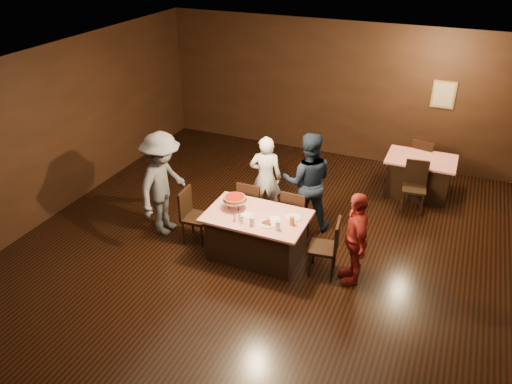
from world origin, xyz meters
TOP-DOWN VIEW (x-y plane):
  - room at (0.00, 0.01)m, footprint 10.00×10.04m
  - main_table at (-0.04, 0.58)m, footprint 1.60×1.00m
  - back_table at (2.06, 3.77)m, footprint 1.30×0.90m
  - chair_far_left at (-0.44, 1.33)m, footprint 0.42×0.42m
  - chair_far_right at (0.36, 1.33)m, footprint 0.43×0.43m
  - chair_end_left at (-1.14, 0.58)m, footprint 0.44×0.44m
  - chair_end_right at (1.06, 0.58)m, footprint 0.47×0.47m
  - chair_back_near at (2.06, 3.07)m, footprint 0.47×0.47m
  - chair_back_far at (2.06, 4.37)m, footprint 0.50×0.50m
  - diner_white_jacket at (-0.39, 1.79)m, footprint 0.66×0.52m
  - diner_navy_hoodie at (0.41, 1.74)m, footprint 1.04×0.91m
  - diner_grey_knit at (-1.79, 0.65)m, footprint 0.69×1.20m
  - diner_red_shirt at (1.52, 0.60)m, footprint 0.70×0.95m
  - pizza_stand at (-0.44, 0.63)m, footprint 0.38×0.38m
  - plate_with_slice at (0.21, 0.40)m, footprint 0.25×0.25m
  - plate_empty at (0.51, 0.73)m, footprint 0.25×0.25m
  - glass_front_left at (0.01, 0.28)m, footprint 0.08×0.08m
  - glass_front_right at (0.41, 0.33)m, footprint 0.08×0.08m
  - glass_amber at (0.56, 0.53)m, footprint 0.08×0.08m
  - condiments at (-0.22, 0.30)m, footprint 0.17×0.10m
  - napkin_center at (0.26, 0.58)m, footprint 0.19×0.19m
  - napkin_left at (-0.19, 0.53)m, footprint 0.21×0.21m

SIDE VIEW (x-z plane):
  - main_table at x=-0.04m, z-range 0.00..0.77m
  - back_table at x=2.06m, z-range 0.00..0.77m
  - chair_far_left at x=-0.44m, z-range 0.00..0.95m
  - chair_far_right at x=0.36m, z-range 0.00..0.95m
  - chair_end_left at x=-1.14m, z-range 0.00..0.95m
  - chair_end_right at x=1.06m, z-range 0.00..0.95m
  - chair_back_near at x=2.06m, z-range 0.00..0.95m
  - chair_back_far at x=2.06m, z-range 0.00..0.95m
  - diner_red_shirt at x=1.52m, z-range 0.00..1.49m
  - napkin_center at x=0.26m, z-range 0.77..0.78m
  - napkin_left at x=-0.19m, z-range 0.77..0.78m
  - plate_empty at x=0.51m, z-range 0.77..0.78m
  - diner_white_jacket at x=-0.39m, z-range 0.00..1.57m
  - plate_with_slice at x=0.21m, z-range 0.76..0.83m
  - condiments at x=-0.22m, z-range 0.77..0.87m
  - glass_front_left at x=0.01m, z-range 0.77..0.91m
  - glass_front_right at x=0.41m, z-range 0.77..0.91m
  - glass_amber at x=0.56m, z-range 0.77..0.91m
  - diner_navy_hoodie at x=0.41m, z-range 0.00..1.78m
  - diner_grey_knit at x=-1.79m, z-range 0.00..1.84m
  - pizza_stand at x=-0.44m, z-range 0.84..1.06m
  - room at x=0.00m, z-range 0.63..3.65m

